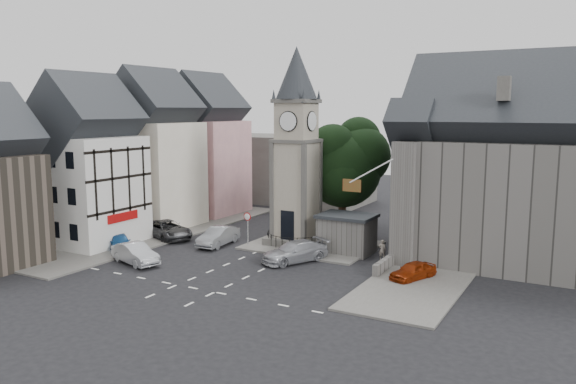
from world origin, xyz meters
The scene contains 23 objects.
ground centered at (0.00, 0.00, 0.00)m, with size 120.00×120.00×0.00m, color black.
pavement_west centered at (-12.50, 6.00, 0.07)m, with size 6.00×30.00×0.14m, color #595651.
pavement_east centered at (12.00, 8.00, 0.07)m, with size 6.00×26.00×0.14m, color #595651.
central_island centered at (1.50, 8.00, 0.08)m, with size 10.00×8.00×0.16m, color #595651.
road_markings centered at (0.00, -5.50, 0.01)m, with size 20.00×8.00×0.01m, color silver.
clock_tower centered at (0.00, 7.99, 8.12)m, with size 4.86×4.86×16.25m.
stone_shelter centered at (4.80, 7.50, 1.55)m, with size 4.30×3.30×3.08m.
town_tree centered at (2.00, 13.00, 6.97)m, with size 7.20×7.20×10.80m.
warning_sign_post centered at (-3.20, 5.43, 2.03)m, with size 0.70×0.19×2.85m.
terrace_pink centered at (-15.50, 16.00, 6.58)m, with size 8.10×7.60×12.80m.
terrace_cream centered at (-15.50, 8.00, 6.58)m, with size 8.10×7.60×12.80m.
terrace_tudor centered at (-15.50, 0.00, 6.19)m, with size 8.10×7.60×12.00m.
backdrop_west centered at (-12.00, 28.00, 4.00)m, with size 20.00×10.00×8.00m, color #4C4944.
east_building centered at (15.59, 11.00, 6.26)m, with size 14.40×11.40×12.60m.
east_boundary_wall centered at (9.20, 10.00, 0.45)m, with size 0.40×16.00×0.90m, color #595652.
flagpole centered at (8.00, 4.00, 7.00)m, with size 3.68×0.10×2.74m.
car_west_blue centered at (-11.50, -0.67, 0.67)m, with size 1.59×3.94×1.34m, color #184D88.
car_west_silver centered at (-7.50, -3.02, 0.75)m, with size 1.59×4.57×1.51m, color #B5B8BE.
car_west_grey centered at (-10.97, 4.43, 0.78)m, with size 2.60×5.63×1.56m, color #2E2F31.
car_island_silver centered at (-5.50, 4.50, 0.77)m, with size 1.64×4.69×1.55m, color gray.
car_island_east centered at (2.50, 3.12, 0.77)m, with size 2.14×5.27×1.53m, color #ACAEB5.
car_east_red centered at (11.50, 3.00, 0.61)m, with size 1.45×3.60×1.23m, color maroon.
pedestrian centered at (8.00, 6.80, 0.77)m, with size 0.56×0.37×1.55m, color #AB9D8E.
Camera 1 is at (21.75, -32.58, 11.25)m, focal length 35.00 mm.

